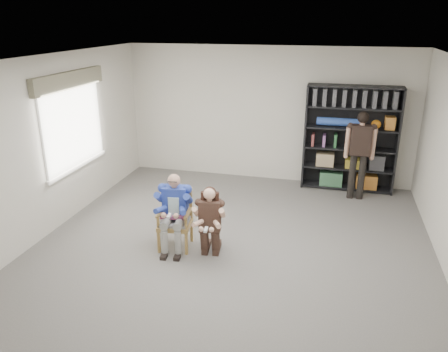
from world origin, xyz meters
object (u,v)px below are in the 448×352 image
(seated_man, at_px, (175,212))
(bookshelf, at_px, (350,139))
(kneeling_woman, at_px, (210,222))
(standing_man, at_px, (359,156))
(armchair, at_px, (175,220))

(seated_man, xyz_separation_m, bookshelf, (2.54, 3.15, 0.46))
(kneeling_woman, height_order, standing_man, standing_man)
(armchair, height_order, bookshelf, bookshelf)
(armchair, distance_m, kneeling_woman, 0.60)
(armchair, xyz_separation_m, kneeling_woman, (0.58, -0.12, 0.09))
(bookshelf, xyz_separation_m, standing_man, (0.17, -0.49, -0.20))
(armchair, relative_size, standing_man, 0.53)
(seated_man, height_order, bookshelf, bookshelf)
(standing_man, bearing_deg, armchair, -135.99)
(bookshelf, bearing_deg, seated_man, -128.87)
(seated_man, distance_m, bookshelf, 4.08)
(seated_man, height_order, kneeling_woman, seated_man)
(kneeling_woman, xyz_separation_m, bookshelf, (1.96, 3.27, 0.51))
(armchair, height_order, seated_man, seated_man)
(seated_man, bearing_deg, armchair, 0.00)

